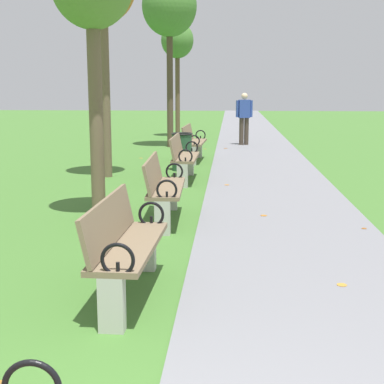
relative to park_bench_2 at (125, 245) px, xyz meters
name	(u,v)px	position (x,y,z in m)	size (l,w,h in m)	color
paved_walkway	(253,140)	(1.70, 14.77, -0.48)	(2.39, 44.00, 0.02)	slate
park_bench_2	(125,245)	(0.00, 0.00, 0.00)	(0.52, 1.61, 0.90)	#7A664C
park_bench_3	(163,187)	(0.00, 2.87, 0.00)	(0.53, 1.62, 0.90)	#7A664C
park_bench_4	(183,157)	(0.00, 6.24, 0.00)	(0.48, 1.60, 0.90)	#7A664C
park_bench_5	(193,142)	(0.00, 9.19, 0.00)	(0.54, 1.62, 0.90)	#7A664C
tree_4	(169,8)	(-0.92, 12.42, 3.63)	(1.62, 1.62, 5.08)	#4C3D2D
tree_5	(177,43)	(-1.01, 15.86, 2.88)	(1.16, 1.16, 4.09)	brown
pedestrian_walking	(244,116)	(1.35, 13.02, 0.44)	(0.52, 0.28, 1.62)	#3D3328
trash_bin	(182,152)	(-0.15, 7.65, -0.06)	(0.48, 0.48, 0.84)	#234C2D
scattered_leaves	(222,226)	(0.84, 2.56, -0.47)	(4.27, 16.23, 0.02)	#AD6B23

